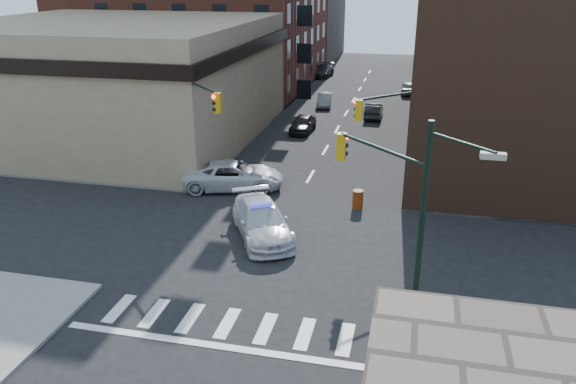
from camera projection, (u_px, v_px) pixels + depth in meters
The scene contains 27 objects.
ground at pixel (272, 244), 27.43m from camera, with size 140.00×140.00×0.00m, color black.
sidewalk_nw at pixel (144, 92), 61.89m from camera, with size 34.00×54.50×0.15m, color gray.
bank_building at pixel (115, 79), 44.28m from camera, with size 22.00×22.00×9.00m, color tan.
commercial_row_ne at pixel (511, 48), 42.56m from camera, with size 14.00×34.00×14.00m, color #4B2D1E.
filler_nw at pixel (271, 3), 84.06m from camera, with size 20.00×18.00×16.00m, color brown.
filler_ne at pixel (481, 23), 74.91m from camera, with size 16.00×16.00×12.00m, color brown.
signal_pole_se at pixel (399, 213), 19.47m from camera, with size 5.40×5.27×8.00m.
signal_pole_nw at pixel (195, 124), 31.90m from camera, with size 3.58×3.67×8.00m.
signal_pole_ne at pixel (404, 137), 29.48m from camera, with size 3.67×3.58×8.00m.
tree_ne_near at pixel (432, 83), 48.17m from camera, with size 3.00×3.00×4.85m.
tree_ne_far at pixel (431, 69), 55.42m from camera, with size 3.00×3.00×4.85m.
police_car at pixel (262, 221), 27.97m from camera, with size 2.36×5.81×1.68m, color silver.
pickup at pixel (233, 175), 34.22m from camera, with size 2.81×6.09×1.69m, color silver.
parked_car_wnear at pixel (303, 124), 46.41m from camera, with size 1.66×4.12×1.40m, color black.
parked_car_wfar at pixel (325, 100), 55.40m from camera, with size 1.36×3.90×1.29m, color gray.
parked_car_wdeep at pixel (323, 71), 70.96m from camera, with size 2.07×5.09×1.48m, color black.
parked_car_enear at pixel (374, 110), 50.95m from camera, with size 1.44×4.12×1.36m, color black.
parked_car_efar at pixel (409, 87), 60.90m from camera, with size 1.68×4.19×1.43m, color gray.
pedestrian_a at pixel (192, 172), 33.80m from camera, with size 0.72×0.48×1.99m, color black.
pedestrian_b at pixel (178, 162), 35.94m from camera, with size 0.88×0.68×1.80m, color black.
pedestrian_c at pixel (114, 169), 34.96m from camera, with size 0.97×0.41×1.66m, color #1C232B.
barrel_road at pixel (358, 199), 31.44m from camera, with size 0.59×0.59×1.06m, color orange.
barrel_bank at pixel (214, 178), 34.72m from camera, with size 0.60×0.60×1.06m, color #EB5C0B.
barricade_se_a at pixel (400, 334), 19.60m from camera, with size 1.27×0.64×0.96m, color red, non-canonical shape.
barricade_se_b at pixel (397, 373), 17.75m from camera, with size 1.18×0.59×0.88m, color orange, non-canonical shape.
barricade_nw_a at pixel (162, 167), 36.43m from camera, with size 1.20×0.60×0.90m, color #D15709, non-canonical shape.
barricade_nw_b at pixel (122, 167), 36.42m from camera, with size 1.26×0.63×0.95m, color red, non-canonical shape.
Camera 1 is at (6.26, -23.79, 12.43)m, focal length 35.00 mm.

